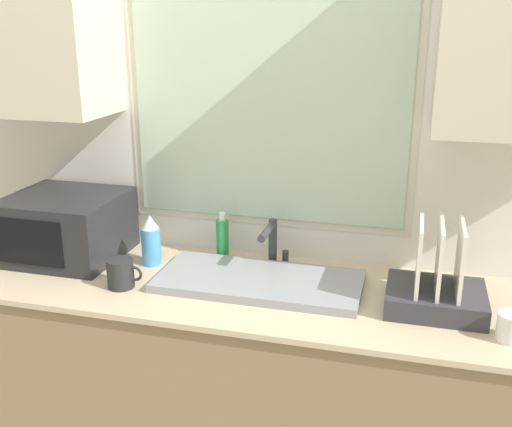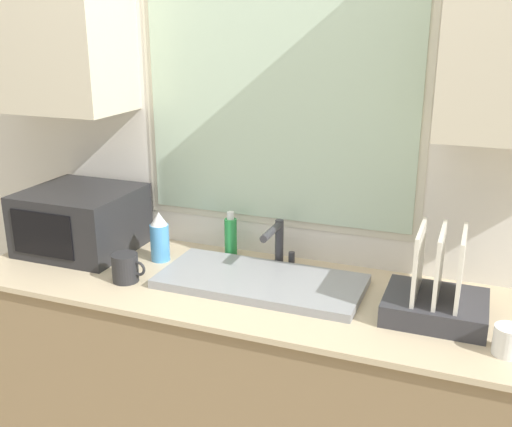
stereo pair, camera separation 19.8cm
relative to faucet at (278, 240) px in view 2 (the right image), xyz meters
The scene contains 10 objects.
countertop 0.60m from the faucet, 105.87° to the right, with size 2.03×0.64×0.91m.
wall_back 0.41m from the faucet, 113.86° to the left, with size 6.00×0.38×2.60m.
sink_basin 0.19m from the faucet, 91.74° to the right, with size 0.71×0.33×0.03m.
faucet is the anchor object (origin of this frame).
microwave 0.81m from the faucet, behind, with size 0.42×0.40×0.25m.
dish_rack 0.62m from the faucet, 17.86° to the right, with size 0.31×0.26×0.29m.
spray_bottle 0.46m from the faucet, 169.15° to the right, with size 0.07×0.07×0.19m.
soap_bottle 0.21m from the faucet, 169.65° to the left, with size 0.05×0.05×0.19m.
mug_near_sink 0.56m from the faucet, 146.85° to the right, with size 0.13×0.09×0.10m.
mug_by_rack 0.87m from the faucet, 23.11° to the right, with size 0.11×0.08×0.08m.
Camera 2 is at (0.73, -1.48, 1.80)m, focal length 42.00 mm.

